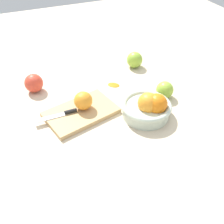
# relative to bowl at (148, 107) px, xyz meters

# --- Properties ---
(ground_plane) EXTENTS (2.40, 2.40, 0.00)m
(ground_plane) POSITION_rel_bowl_xyz_m (0.12, -0.13, -0.04)
(ground_plane) COLOR beige
(bowl) EXTENTS (0.18, 0.18, 0.10)m
(bowl) POSITION_rel_bowl_xyz_m (0.00, 0.00, 0.00)
(bowl) COLOR beige
(bowl) RESTS_ON ground_plane
(cutting_board) EXTENTS (0.28, 0.21, 0.02)m
(cutting_board) POSITION_rel_bowl_xyz_m (0.22, -0.10, -0.03)
(cutting_board) COLOR tan
(cutting_board) RESTS_ON ground_plane
(orange_on_board) EXTENTS (0.07, 0.07, 0.07)m
(orange_on_board) POSITION_rel_bowl_xyz_m (0.21, -0.11, 0.01)
(orange_on_board) COLOR orange
(orange_on_board) RESTS_ON cutting_board
(knife) EXTENTS (0.16, 0.02, 0.01)m
(knife) POSITION_rel_bowl_xyz_m (0.29, -0.11, -0.02)
(knife) COLOR silver
(knife) RESTS_ON cutting_board
(apple_front_right) EXTENTS (0.08, 0.08, 0.08)m
(apple_front_right) POSITION_rel_bowl_xyz_m (0.35, -0.32, -0.00)
(apple_front_right) COLOR #D6422D
(apple_front_right) RESTS_ON ground_plane
(apple_back_left) EXTENTS (0.07, 0.07, 0.07)m
(apple_back_left) POSITION_rel_bowl_xyz_m (-0.12, -0.08, -0.01)
(apple_back_left) COLOR #8EB738
(apple_back_left) RESTS_ON ground_plane
(apple_front_left) EXTENTS (0.07, 0.07, 0.07)m
(apple_front_left) POSITION_rel_bowl_xyz_m (-0.12, -0.34, -0.00)
(apple_front_left) COLOR #8EB738
(apple_front_left) RESTS_ON ground_plane
(citrus_peel) EXTENTS (0.06, 0.06, 0.01)m
(citrus_peel) POSITION_rel_bowl_xyz_m (0.03, -0.23, -0.04)
(citrus_peel) COLOR orange
(citrus_peel) RESTS_ON ground_plane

